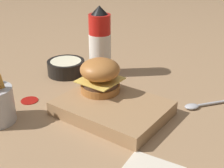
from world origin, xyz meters
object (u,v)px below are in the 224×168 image
at_px(ketchup_bottle, 100,44).
at_px(spoon, 201,105).
at_px(serving_board, 112,108).
at_px(side_bowl, 66,67).
at_px(burger, 100,75).

height_order(ketchup_bottle, spoon, ketchup_bottle).
height_order(serving_board, side_bowl, side_bowl).
bearing_deg(spoon, burger, -22.19).
bearing_deg(side_bowl, burger, 157.10).
xyz_separation_m(ketchup_bottle, side_bowl, (0.09, 0.07, -0.08)).
relative_size(serving_board, spoon, 1.94).
bearing_deg(burger, spoon, -149.60).
relative_size(burger, side_bowl, 0.86).
relative_size(ketchup_bottle, spoon, 1.64).
bearing_deg(spoon, side_bowl, -46.54).
relative_size(serving_board, ketchup_bottle, 1.19).
relative_size(burger, ketchup_bottle, 0.47).
bearing_deg(ketchup_bottle, spoon, 176.72).
xyz_separation_m(serving_board, ketchup_bottle, (0.18, -0.19, 0.09)).
bearing_deg(serving_board, side_bowl, -23.93).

